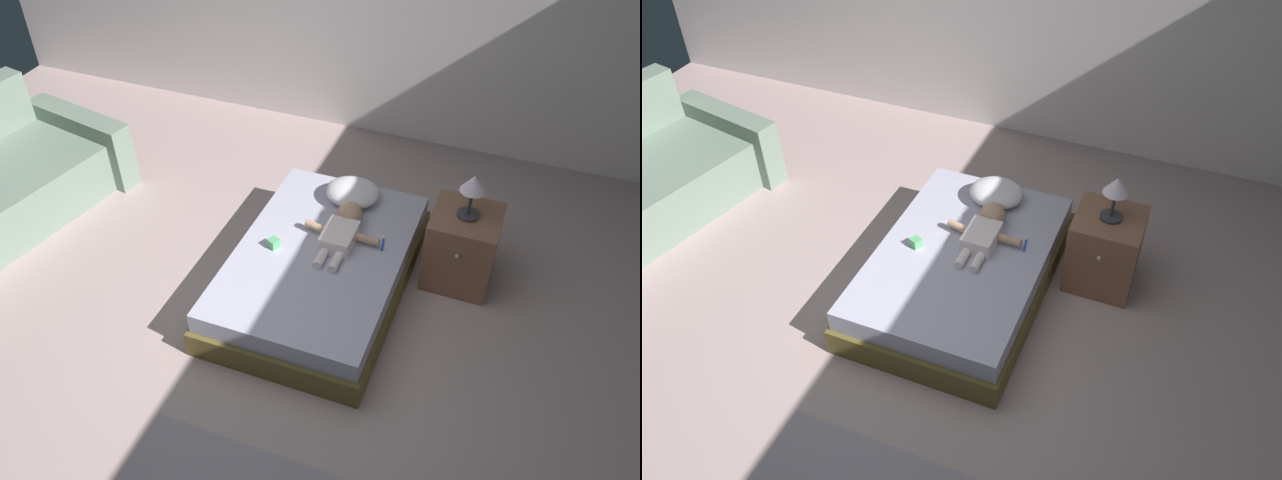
# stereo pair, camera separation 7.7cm
# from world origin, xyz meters

# --- Properties ---
(ground_plane) EXTENTS (8.00, 8.00, 0.00)m
(ground_plane) POSITION_xyz_m (0.00, 0.00, 0.00)
(ground_plane) COLOR #B09695
(bed) EXTENTS (1.17, 1.79, 0.35)m
(bed) POSITION_xyz_m (0.28, 0.75, 0.17)
(bed) COLOR brown
(bed) RESTS_ON ground_plane
(pillow) EXTENTS (0.41, 0.36, 0.16)m
(pillow) POSITION_xyz_m (0.31, 1.37, 0.43)
(pillow) COLOR white
(pillow) RESTS_ON bed
(baby) EXTENTS (0.55, 0.62, 0.18)m
(baby) POSITION_xyz_m (0.38, 0.94, 0.42)
(baby) COLOR white
(baby) RESTS_ON bed
(toothbrush) EXTENTS (0.04, 0.14, 0.02)m
(toothbrush) POSITION_xyz_m (0.67, 0.97, 0.36)
(toothbrush) COLOR blue
(toothbrush) RESTS_ON bed
(nightstand) EXTENTS (0.47, 0.50, 0.58)m
(nightstand) POSITION_xyz_m (1.19, 1.21, 0.29)
(nightstand) COLOR brown
(nightstand) RESTS_ON ground_plane
(lamp) EXTENTS (0.17, 0.17, 0.33)m
(lamp) POSITION_xyz_m (1.19, 1.21, 0.82)
(lamp) COLOR #333338
(lamp) RESTS_ON nightstand
(toy_block) EXTENTS (0.09, 0.09, 0.07)m
(toy_block) POSITION_xyz_m (-0.03, 0.67, 0.38)
(toy_block) COLOR #5CB572
(toy_block) RESTS_ON bed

